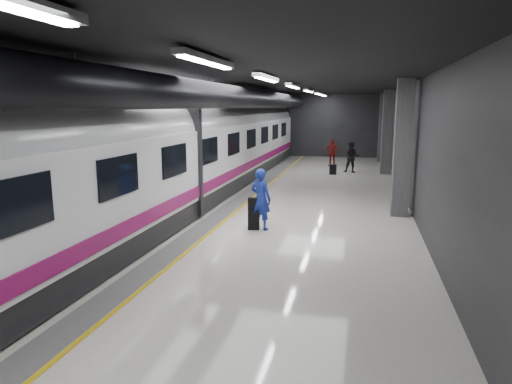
# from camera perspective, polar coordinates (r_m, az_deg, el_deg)

# --- Properties ---
(ground) EXTENTS (40.00, 40.00, 0.00)m
(ground) POSITION_cam_1_polar(r_m,az_deg,el_deg) (14.53, -0.24, -3.76)
(ground) COLOR silver
(ground) RESTS_ON ground
(platform_hall) EXTENTS (10.02, 40.02, 4.51)m
(platform_hall) POSITION_cam_1_polar(r_m,az_deg,el_deg) (15.07, -0.48, 10.35)
(platform_hall) COLOR black
(platform_hall) RESTS_ON ground
(train) EXTENTS (3.05, 38.00, 4.05)m
(train) POSITION_cam_1_polar(r_m,az_deg,el_deg) (15.23, -12.26, 4.58)
(train) COLOR black
(train) RESTS_ON ground
(traveler_main) EXTENTS (0.78, 0.65, 1.83)m
(traveler_main) POSITION_cam_1_polar(r_m,az_deg,el_deg) (13.47, 0.60, -0.90)
(traveler_main) COLOR #1749B2
(traveler_main) RESTS_ON ground
(suitcase_main) EXTENTS (0.37, 0.27, 0.56)m
(suitcase_main) POSITION_cam_1_polar(r_m,az_deg,el_deg) (13.60, -0.28, -3.55)
(suitcase_main) COLOR black
(suitcase_main) RESTS_ON ground
(shoulder_bag) EXTENTS (0.30, 0.17, 0.40)m
(shoulder_bag) POSITION_cam_1_polar(r_m,az_deg,el_deg) (13.52, -0.35, -1.55)
(shoulder_bag) COLOR black
(shoulder_bag) RESTS_ON suitcase_main
(traveler_far_a) EXTENTS (0.89, 0.71, 1.73)m
(traveler_far_a) POSITION_cam_1_polar(r_m,az_deg,el_deg) (25.83, 11.86, 4.30)
(traveler_far_a) COLOR black
(traveler_far_a) RESTS_ON ground
(traveler_far_b) EXTENTS (1.05, 0.61, 1.68)m
(traveler_far_b) POSITION_cam_1_polar(r_m,az_deg,el_deg) (28.43, 9.47, 4.88)
(traveler_far_b) COLOR maroon
(traveler_far_b) RESTS_ON ground
(suitcase_far) EXTENTS (0.40, 0.30, 0.54)m
(suitcase_far) POSITION_cam_1_polar(r_m,az_deg,el_deg) (25.04, 9.59, 2.80)
(suitcase_far) COLOR black
(suitcase_far) RESTS_ON ground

